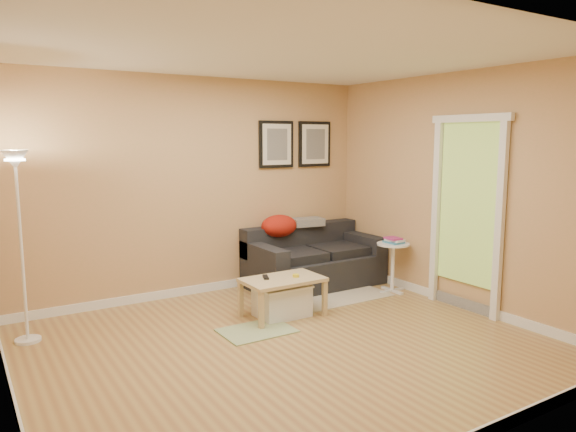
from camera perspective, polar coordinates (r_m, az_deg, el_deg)
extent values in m
plane|color=#A98748|center=(5.06, -0.15, -13.54)|extent=(4.50, 4.50, 0.00)
plane|color=white|center=(4.75, -0.16, 16.96)|extent=(4.50, 4.50, 0.00)
plane|color=tan|center=(6.51, -9.55, 3.04)|extent=(4.50, 0.00, 4.50)
plane|color=tan|center=(3.24, 18.97, -2.55)|extent=(4.50, 0.00, 4.50)
plane|color=tan|center=(6.22, 17.72, 2.53)|extent=(0.00, 4.00, 4.00)
cube|color=white|center=(6.73, -9.25, -7.62)|extent=(4.50, 0.02, 0.10)
cube|color=white|center=(4.39, -27.06, -17.32)|extent=(0.02, 4.00, 0.10)
cube|color=white|center=(6.45, 17.16, -8.58)|extent=(0.02, 4.00, 0.10)
cube|color=#BDAC95|center=(6.57, 4.78, -8.33)|extent=(1.25, 0.85, 0.01)
cube|color=#668C4C|center=(5.40, -3.33, -12.06)|extent=(0.70, 0.50, 0.01)
cube|color=black|center=(5.70, -2.38, -6.50)|extent=(0.11, 0.17, 0.02)
cylinder|color=yellow|center=(5.73, 0.84, -6.35)|extent=(0.07, 0.07, 0.03)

